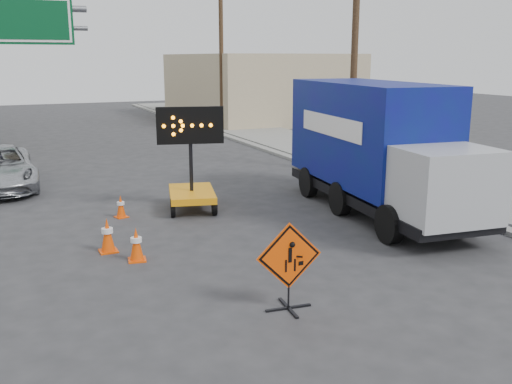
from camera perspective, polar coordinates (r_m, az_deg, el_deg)
ground at (r=10.54m, az=2.81°, el=-11.27°), size 100.00×100.00×0.00m
curb_right at (r=26.57m, az=1.97°, el=3.96°), size 0.40×60.00×0.12m
sidewalk_right at (r=27.65m, az=6.26°, el=4.29°), size 4.00×60.00×0.15m
building_right_far at (r=42.31m, az=0.05°, el=10.51°), size 10.00×14.00×4.60m
utility_pole_near at (r=22.28m, az=9.83°, el=13.92°), size 1.80×0.26×9.00m
utility_pole_far at (r=34.80m, az=-3.49°, el=13.81°), size 1.80×0.26×9.00m
construction_sign at (r=10.08m, az=3.32°, el=-7.20°), size 1.21×0.86×1.61m
arrow_board at (r=16.79m, az=-6.46°, el=0.49°), size 1.88×2.37×3.02m
box_truck at (r=16.56m, az=11.95°, el=3.62°), size 3.15×7.98×3.69m
cone_a at (r=12.85m, az=-11.88°, el=-5.12°), size 0.44×0.44×0.76m
cone_b at (r=13.56m, az=-14.63°, el=-4.18°), size 0.41×0.41×0.80m
cone_c at (r=16.38m, az=-13.37°, el=-1.40°), size 0.40×0.40×0.64m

